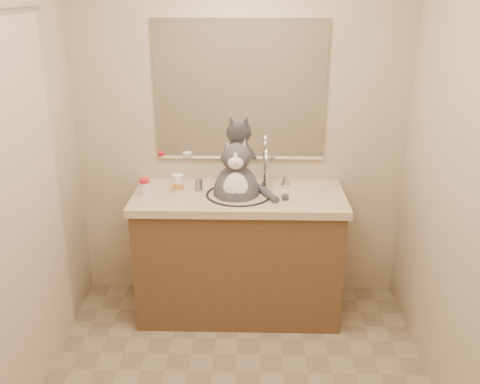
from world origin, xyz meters
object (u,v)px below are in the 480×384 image
object	(u,v)px
pill_bottle_orange	(178,184)
grey_canister	(199,185)
pill_bottle_redcap	(145,187)
cat	(237,190)

from	to	relation	value
pill_bottle_orange	grey_canister	xyz separation A→B (m)	(0.13, 0.04, -0.02)
pill_bottle_orange	grey_canister	world-z (taller)	pill_bottle_orange
pill_bottle_redcap	pill_bottle_orange	xyz separation A→B (m)	(0.20, 0.04, 0.00)
pill_bottle_redcap	pill_bottle_orange	size ratio (longest dim) A/B	0.91
pill_bottle_redcap	cat	bearing A→B (deg)	2.24
pill_bottle_redcap	grey_canister	world-z (taller)	pill_bottle_redcap
cat	pill_bottle_redcap	xyz separation A→B (m)	(-0.57, -0.02, 0.02)
grey_canister	pill_bottle_redcap	bearing A→B (deg)	-165.29
cat	pill_bottle_orange	xyz separation A→B (m)	(-0.37, 0.02, 0.03)
pill_bottle_redcap	pill_bottle_orange	world-z (taller)	pill_bottle_orange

